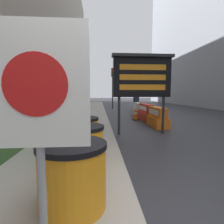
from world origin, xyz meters
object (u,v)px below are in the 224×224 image
object	(u,v)px
traffic_cone_mid	(135,109)
pedestrian_worker	(136,100)
barrel_drum_middle	(81,147)
traffic_cone_near	(136,114)
jersey_barrier_red_striped	(146,113)
barrel_drum_back	(82,134)
jersey_barrier_cream	(138,110)
jersey_barrier_orange_near	(157,118)
warning_sign	(37,101)
barrel_drum_foreground	(73,175)
traffic_light_near_curb	(113,80)
message_board	(142,77)

from	to	relation	value
traffic_cone_mid	pedestrian_worker	bearing A→B (deg)	74.90
barrel_drum_middle	traffic_cone_near	distance (m)	7.23
traffic_cone_mid	jersey_barrier_red_striped	bearing A→B (deg)	-90.25
barrel_drum_back	jersey_barrier_cream	bearing A→B (deg)	68.40
jersey_barrier_orange_near	pedestrian_worker	distance (m)	7.13
warning_sign	barrel_drum_foreground	bearing A→B (deg)	81.70
jersey_barrier_red_striped	traffic_cone_near	world-z (taller)	jersey_barrier_red_striped
traffic_cone_near	barrel_drum_middle	bearing A→B (deg)	-109.68
barrel_drum_foreground	warning_sign	world-z (taller)	warning_sign
traffic_light_near_curb	traffic_cone_mid	bearing A→B (deg)	-73.64
barrel_drum_foreground	traffic_light_near_curb	size ratio (longest dim) A/B	0.20
warning_sign	traffic_light_near_curb	distance (m)	16.55
jersey_barrier_orange_near	traffic_light_near_curb	distance (m)	10.20
barrel_drum_back	pedestrian_worker	bearing A→B (deg)	71.38
jersey_barrier_cream	pedestrian_worker	world-z (taller)	pedestrian_worker
jersey_barrier_orange_near	jersey_barrier_cream	size ratio (longest dim) A/B	0.99
barrel_drum_back	jersey_barrier_red_striped	size ratio (longest dim) A/B	0.41
message_board	jersey_barrier_cream	bearing A→B (deg)	78.79
barrel_drum_back	traffic_cone_mid	size ratio (longest dim) A/B	1.08
barrel_drum_middle	message_board	xyz separation A→B (m)	(1.89, 3.29, 1.56)
message_board	traffic_light_near_curb	world-z (taller)	traffic_light_near_curb
jersey_barrier_orange_near	traffic_cone_mid	size ratio (longest dim) A/B	2.17
barrel_drum_middle	jersey_barrier_orange_near	xyz separation A→B (m)	(3.02, 4.76, -0.16)
message_board	jersey_barrier_cream	distance (m)	6.03
jersey_barrier_orange_near	traffic_cone_near	size ratio (longest dim) A/B	2.43
jersey_barrier_red_striped	jersey_barrier_cream	world-z (taller)	jersey_barrier_red_striped
warning_sign	jersey_barrier_cream	world-z (taller)	warning_sign
barrel_drum_back	message_board	size ratio (longest dim) A/B	0.28
warning_sign	traffic_light_near_curb	xyz separation A→B (m)	(1.80, 16.38, 1.46)
barrel_drum_foreground	barrel_drum_back	bearing A→B (deg)	92.81
jersey_barrier_cream	pedestrian_worker	xyz separation A→B (m)	(0.51, 2.89, 0.61)
barrel_drum_foreground	pedestrian_worker	xyz separation A→B (m)	(3.52, 12.93, 0.44)
barrel_drum_back	jersey_barrier_red_striped	xyz separation A→B (m)	(3.12, 5.67, -0.15)
message_board	jersey_barrier_red_striped	distance (m)	4.03
jersey_barrier_orange_near	warning_sign	bearing A→B (deg)	-115.34
traffic_cone_near	traffic_light_near_curb	xyz separation A→B (m)	(-0.74, 7.75, 2.59)
warning_sign	jersey_barrier_orange_near	world-z (taller)	warning_sign
jersey_barrier_cream	traffic_cone_near	distance (m)	2.23
barrel_drum_foreground	pedestrian_worker	distance (m)	13.41
barrel_drum_middle	warning_sign	bearing A→B (deg)	-93.31
message_board	traffic_cone_near	size ratio (longest dim) A/B	4.33
jersey_barrier_red_striped	pedestrian_worker	distance (m)	5.16
barrel_drum_foreground	barrel_drum_middle	size ratio (longest dim) A/B	1.00
jersey_barrier_cream	traffic_cone_mid	distance (m)	1.05
traffic_cone_near	traffic_cone_mid	bearing A→B (deg)	79.46
barrel_drum_back	warning_sign	bearing A→B (deg)	-90.06
warning_sign	jersey_barrier_cream	size ratio (longest dim) A/B	1.12
pedestrian_worker	message_board	bearing A→B (deg)	59.28
barrel_drum_back	message_board	xyz separation A→B (m)	(1.99, 2.21, 1.56)
message_board	traffic_cone_near	world-z (taller)	message_board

